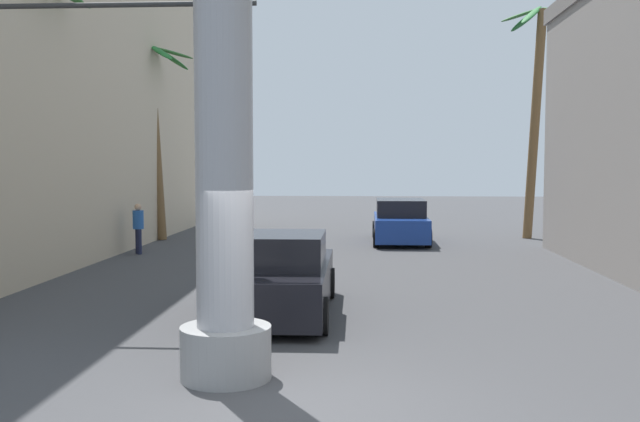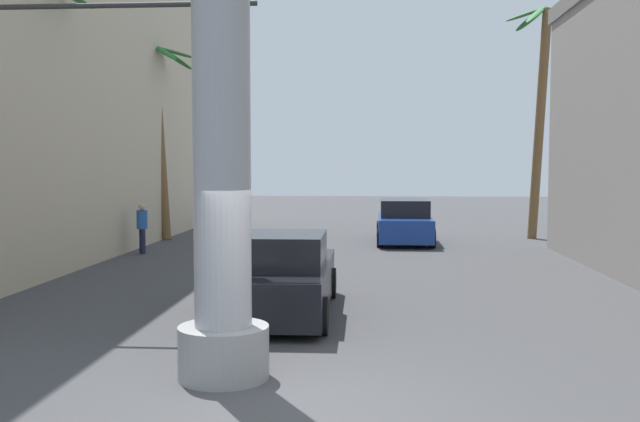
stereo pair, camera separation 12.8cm
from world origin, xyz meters
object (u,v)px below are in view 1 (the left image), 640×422
at_px(traffic_light_mast, 47,90).
at_px(palm_tree_far_left, 154,111).
at_px(car_lead, 278,278).
at_px(palm_tree_far_right, 537,94).
at_px(car_far, 400,222).
at_px(pedestrian_far_left, 138,225).
at_px(palm_tree_mid_left, 22,77).

height_order(traffic_light_mast, palm_tree_far_left, palm_tree_far_left).
bearing_deg(car_lead, palm_tree_far_right, 60.36).
relative_size(car_far, palm_tree_far_left, 0.65).
height_order(palm_tree_far_right, pedestrian_far_left, palm_tree_far_right).
relative_size(car_far, palm_tree_far_right, 0.54).
height_order(car_far, pedestrian_far_left, pedestrian_far_left).
distance_m(traffic_light_mast, car_lead, 5.65).
relative_size(car_lead, car_far, 1.00).
relative_size(car_far, pedestrian_far_left, 2.96).
bearing_deg(car_lead, palm_tree_far_left, 115.56).
distance_m(traffic_light_mast, palm_tree_far_right, 18.84).
height_order(car_lead, palm_tree_far_left, palm_tree_far_left).
distance_m(car_far, palm_tree_far_left, 9.97).
distance_m(traffic_light_mast, pedestrian_far_left, 9.31).
height_order(car_lead, palm_tree_mid_left, palm_tree_mid_left).
relative_size(traffic_light_mast, palm_tree_far_left, 0.82).
relative_size(traffic_light_mast, pedestrian_far_left, 3.73).
height_order(traffic_light_mast, pedestrian_far_left, traffic_light_mast).
bearing_deg(traffic_light_mast, pedestrian_far_left, 97.07).
bearing_deg(car_lead, car_far, 76.97).
bearing_deg(palm_tree_mid_left, pedestrian_far_left, 75.68).
xyz_separation_m(car_lead, palm_tree_far_right, (8.06, 14.17, 4.74)).
bearing_deg(palm_tree_mid_left, palm_tree_far_left, 86.54).
bearing_deg(palm_tree_far_left, palm_tree_far_right, 5.01).
distance_m(traffic_light_mast, car_far, 14.95).
bearing_deg(palm_tree_far_right, palm_tree_mid_left, -145.14).
distance_m(palm_tree_far_left, pedestrian_far_left, 5.73).
bearing_deg(palm_tree_mid_left, car_far, 42.28).
relative_size(palm_tree_far_right, palm_tree_mid_left, 1.16).
bearing_deg(car_far, palm_tree_far_left, 178.27).
xyz_separation_m(car_far, palm_tree_mid_left, (-9.65, -8.78, 4.22)).
distance_m(traffic_light_mast, palm_tree_mid_left, 4.48).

